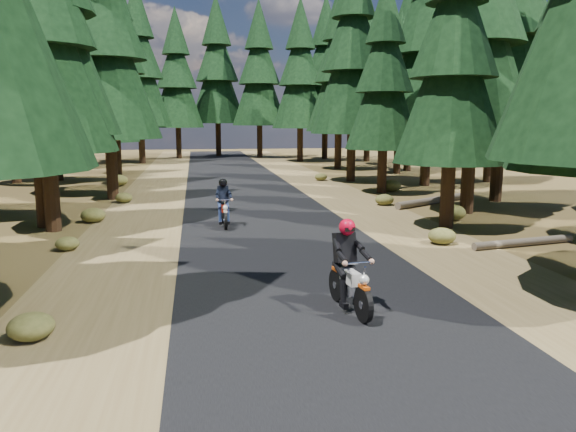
% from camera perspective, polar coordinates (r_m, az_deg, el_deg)
% --- Properties ---
extents(ground, '(120.00, 120.00, 0.00)m').
position_cam_1_polar(ground, '(14.20, 0.99, -5.39)').
color(ground, '#4C3A1B').
rests_on(ground, ground).
extents(road, '(6.00, 100.00, 0.01)m').
position_cam_1_polar(road, '(19.01, -1.73, -1.50)').
color(road, black).
rests_on(road, ground).
extents(shoulder_l, '(3.20, 100.00, 0.01)m').
position_cam_1_polar(shoulder_l, '(18.97, -15.64, -1.89)').
color(shoulder_l, brown).
rests_on(shoulder_l, ground).
extents(shoulder_r, '(3.20, 100.00, 0.01)m').
position_cam_1_polar(shoulder_r, '(20.14, 11.36, -1.06)').
color(shoulder_r, brown).
rests_on(shoulder_r, ground).
extents(pine_forest, '(34.59, 55.08, 16.32)m').
position_cam_1_polar(pine_forest, '(34.87, -5.52, 16.57)').
color(pine_forest, black).
rests_on(pine_forest, ground).
extents(log_near, '(4.73, 3.07, 0.32)m').
position_cam_1_polar(log_near, '(26.02, 14.72, 1.57)').
color(log_near, '#4C4233').
rests_on(log_near, ground).
extents(log_far, '(3.56, 0.89, 0.24)m').
position_cam_1_polar(log_far, '(18.10, 22.84, -2.46)').
color(log_far, '#4C4233').
rests_on(log_far, ground).
extents(understory_shrubs, '(15.53, 30.00, 0.66)m').
position_cam_1_polar(understory_shrubs, '(22.44, -0.33, 0.92)').
color(understory_shrubs, '#474C1E').
rests_on(understory_shrubs, ground).
extents(rider_lead, '(0.86, 2.08, 1.80)m').
position_cam_1_polar(rider_lead, '(11.03, 6.29, -6.63)').
color(rider_lead, silver).
rests_on(rider_lead, road).
extents(rider_follow, '(0.62, 1.90, 1.68)m').
position_cam_1_polar(rider_follow, '(19.76, -6.53, 0.52)').
color(rider_follow, maroon).
rests_on(rider_follow, road).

